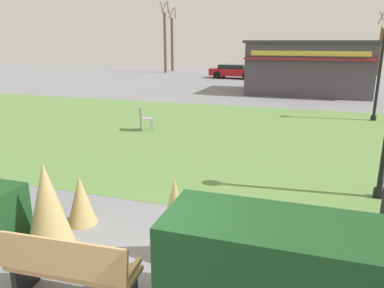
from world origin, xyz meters
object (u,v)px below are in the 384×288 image
object	(u,v)px
food_kiosk	(308,67)
cafe_chair_east	(144,117)
lamppost_far	(381,58)
park_bench	(70,269)
tree_center_bg	(172,43)
tree_left_bg	(380,48)
parked_car_west_slot	(234,71)
tree_right_bg	(165,41)

from	to	relation	value
food_kiosk	cafe_chair_east	world-z (taller)	food_kiosk
lamppost_far	food_kiosk	bearing A→B (deg)	110.14
park_bench	food_kiosk	size ratio (longest dim) A/B	0.23
park_bench	lamppost_far	size ratio (longest dim) A/B	0.43
lamppost_far	tree_center_bg	world-z (taller)	tree_center_bg
tree_left_bg	tree_center_bg	distance (m)	20.53
parked_car_west_slot	tree_center_bg	xyz separation A→B (m)	(-8.09, 6.08, 2.30)
food_kiosk	tree_center_bg	bearing A→B (deg)	135.57
food_kiosk	tree_center_bg	xyz separation A→B (m)	(-14.36, 14.07, 1.31)
park_bench	tree_left_bg	distance (m)	37.01
food_kiosk	tree_center_bg	distance (m)	20.15
tree_right_bg	lamppost_far	bearing A→B (deg)	-48.89
tree_left_bg	tree_center_bg	size ratio (longest dim) A/B	0.88
cafe_chair_east	parked_car_west_slot	xyz separation A→B (m)	(-0.78, 20.35, 0.12)
parked_car_west_slot	tree_left_bg	distance (m)	14.31
food_kiosk	park_bench	bearing A→B (deg)	-96.52
parked_car_west_slot	park_bench	bearing A→B (deg)	-82.44
cafe_chair_east	tree_right_bg	distance (m)	25.93
tree_left_bg	tree_center_bg	bearing A→B (deg)	-177.78
food_kiosk	lamppost_far	bearing A→B (deg)	-69.86
food_kiosk	tree_right_bg	size ratio (longest dim) A/B	1.06
tree_left_bg	tree_center_bg	xyz separation A→B (m)	(-20.51, -0.80, 0.41)
tree_left_bg	tree_right_bg	bearing A→B (deg)	-171.70
tree_right_bg	cafe_chair_east	bearing A→B (deg)	-70.01
food_kiosk	tree_left_bg	distance (m)	16.12
cafe_chair_east	tree_left_bg	distance (m)	29.68
lamppost_far	park_bench	bearing A→B (deg)	-111.55
park_bench	parked_car_west_slot	xyz separation A→B (m)	(-3.86, 29.07, 0.16)
food_kiosk	parked_car_west_slot	size ratio (longest dim) A/B	1.71
tree_left_bg	tree_right_bg	xyz separation A→B (m)	(-20.45, -2.98, 0.61)
food_kiosk	parked_car_west_slot	bearing A→B (deg)	128.08
lamppost_far	parked_car_west_slot	distance (m)	18.31
food_kiosk	tree_right_bg	distance (m)	18.66
tree_left_bg	food_kiosk	bearing A→B (deg)	-112.46
parked_car_west_slot	food_kiosk	bearing A→B (deg)	-51.92
lamppost_far	tree_center_bg	xyz separation A→B (m)	(-17.21, 21.84, 0.41)
park_bench	food_kiosk	bearing A→B (deg)	83.48
tree_left_bg	cafe_chair_east	bearing A→B (deg)	-113.13
lamppost_far	tree_right_bg	xyz separation A→B (m)	(-17.15, 19.65, 0.61)
food_kiosk	tree_center_bg	size ratio (longest dim) A/B	1.13
tree_right_bg	tree_center_bg	size ratio (longest dim) A/B	1.06
parked_car_west_slot	cafe_chair_east	bearing A→B (deg)	-87.80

